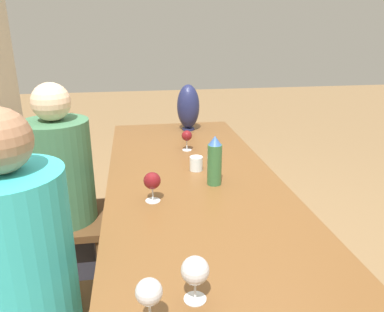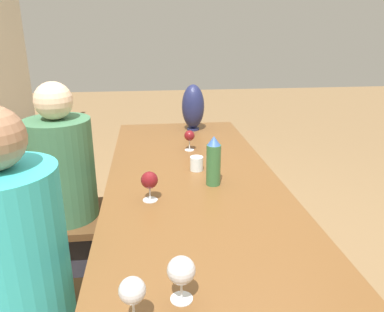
# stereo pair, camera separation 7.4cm
# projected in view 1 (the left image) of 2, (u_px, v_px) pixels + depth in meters

# --- Properties ---
(ground_plane) EXTENTS (14.00, 14.00, 0.00)m
(ground_plane) POSITION_uv_depth(u_px,v_px,m) (194.00, 295.00, 2.15)
(ground_plane) COLOR olive
(dining_table) EXTENTS (2.25, 0.87, 0.72)m
(dining_table) POSITION_uv_depth(u_px,v_px,m) (194.00, 191.00, 1.93)
(dining_table) COLOR brown
(dining_table) RESTS_ON ground_plane
(water_bottle) EXTENTS (0.07, 0.07, 0.25)m
(water_bottle) POSITION_uv_depth(u_px,v_px,m) (215.00, 161.00, 1.80)
(water_bottle) COLOR #336638
(water_bottle) RESTS_ON dining_table
(water_tumbler) EXTENTS (0.07, 0.07, 0.08)m
(water_tumbler) POSITION_uv_depth(u_px,v_px,m) (196.00, 163.00, 2.00)
(water_tumbler) COLOR silver
(water_tumbler) RESTS_ON dining_table
(vase) EXTENTS (0.16, 0.16, 0.34)m
(vase) POSITION_uv_depth(u_px,v_px,m) (188.00, 107.00, 2.72)
(vase) COLOR #1E234C
(vase) RESTS_ON dining_table
(wine_glass_0) EXTENTS (0.06, 0.06, 0.13)m
(wine_glass_0) POSITION_uv_depth(u_px,v_px,m) (187.00, 136.00, 2.30)
(wine_glass_0) COLOR silver
(wine_glass_0) RESTS_ON dining_table
(wine_glass_1) EXTENTS (0.08, 0.08, 0.14)m
(wine_glass_1) POSITION_uv_depth(u_px,v_px,m) (152.00, 181.00, 1.63)
(wine_glass_1) COLOR silver
(wine_glass_1) RESTS_ON dining_table
(wine_glass_2) EXTENTS (0.08, 0.08, 0.14)m
(wine_glass_2) POSITION_uv_depth(u_px,v_px,m) (195.00, 271.00, 1.04)
(wine_glass_2) COLOR silver
(wine_glass_2) RESTS_ON dining_table
(wine_glass_3) EXTENTS (0.07, 0.07, 0.15)m
(wine_glass_3) POSITION_uv_depth(u_px,v_px,m) (149.00, 293.00, 0.94)
(wine_glass_3) COLOR silver
(wine_glass_3) RESTS_ON dining_table
(chair_far) EXTENTS (0.44, 0.44, 0.88)m
(chair_far) POSITION_uv_depth(u_px,v_px,m) (52.00, 214.00, 2.07)
(chair_far) COLOR brown
(chair_far) RESTS_ON ground_plane
(person_near) EXTENTS (0.36, 0.36, 1.24)m
(person_near) POSITION_uv_depth(u_px,v_px,m) (26.00, 274.00, 1.28)
(person_near) COLOR #2D2D38
(person_near) RESTS_ON ground_plane
(person_far) EXTENTS (0.35, 0.35, 1.20)m
(person_far) POSITION_uv_depth(u_px,v_px,m) (64.00, 186.00, 2.03)
(person_far) COLOR #2D2D38
(person_far) RESTS_ON ground_plane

